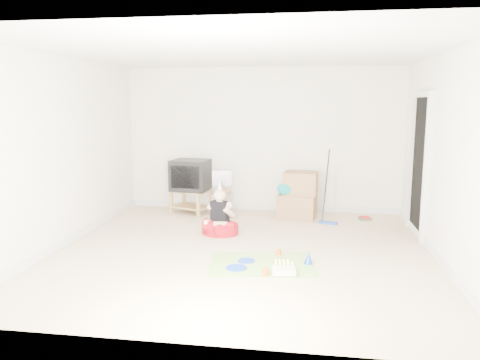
# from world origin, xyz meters

# --- Properties ---
(ground) EXTENTS (5.00, 5.00, 0.00)m
(ground) POSITION_xyz_m (0.00, 0.00, 0.00)
(ground) COLOR beige
(ground) RESTS_ON ground
(doorway_recess) EXTENTS (0.02, 0.90, 2.05)m
(doorway_recess) POSITION_xyz_m (2.48, 1.20, 1.02)
(doorway_recess) COLOR black
(doorway_recess) RESTS_ON ground
(tv_stand) EXTENTS (0.78, 0.65, 0.42)m
(tv_stand) POSITION_xyz_m (-1.24, 2.03, 0.25)
(tv_stand) COLOR #A9834C
(tv_stand) RESTS_ON ground
(crt_tv) EXTENTS (0.69, 0.59, 0.55)m
(crt_tv) POSITION_xyz_m (-1.24, 2.03, 0.69)
(crt_tv) COLOR black
(crt_tv) RESTS_ON tv_stand
(folding_chair) EXTENTS (0.42, 0.41, 0.80)m
(folding_chair) POSITION_xyz_m (-0.65, 1.90, 0.39)
(folding_chair) COLOR #9B9BA1
(folding_chair) RESTS_ON ground
(cardboard_boxes) EXTENTS (0.70, 0.57, 0.80)m
(cardboard_boxes) POSITION_xyz_m (0.67, 1.94, 0.39)
(cardboard_boxes) COLOR #9B714B
(cardboard_boxes) RESTS_ON ground
(floor_mop) EXTENTS (0.32, 0.39, 1.20)m
(floor_mop) POSITION_xyz_m (1.18, 1.62, 0.26)
(floor_mop) COLOR #2345B3
(floor_mop) RESTS_ON ground
(book_pile) EXTENTS (0.20, 0.24, 0.05)m
(book_pile) POSITION_xyz_m (1.82, 1.99, 0.02)
(book_pile) COLOR #27764A
(book_pile) RESTS_ON ground
(seated_woman) EXTENTS (0.75, 0.75, 0.83)m
(seated_woman) POSITION_xyz_m (-0.47, 0.78, 0.18)
(seated_woman) COLOR #AF101D
(seated_woman) RESTS_ON ground
(party_mat) EXTENTS (1.39, 1.09, 0.01)m
(party_mat) POSITION_xyz_m (0.30, -0.49, 0.00)
(party_mat) COLOR #F4338B
(party_mat) RESTS_ON ground
(birthday_cake) EXTENTS (0.29, 0.24, 0.14)m
(birthday_cake) POSITION_xyz_m (0.59, -0.79, 0.04)
(birthday_cake) COLOR white
(birthday_cake) RESTS_ON party_mat
(blue_plate_near) EXTENTS (0.26, 0.26, 0.01)m
(blue_plate_near) POSITION_xyz_m (0.11, -0.42, 0.01)
(blue_plate_near) COLOR #1743BA
(blue_plate_near) RESTS_ON party_mat
(blue_plate_far) EXTENTS (0.31, 0.31, 0.01)m
(blue_plate_far) POSITION_xyz_m (0.02, -0.69, 0.01)
(blue_plate_far) COLOR #1743BA
(blue_plate_far) RESTS_ON party_mat
(orange_cup_near) EXTENTS (0.08, 0.08, 0.08)m
(orange_cup_near) POSITION_xyz_m (0.49, -0.12, 0.04)
(orange_cup_near) COLOR #D75117
(orange_cup_near) RESTS_ON party_mat
(orange_cup_far) EXTENTS (0.10, 0.10, 0.08)m
(orange_cup_far) POSITION_xyz_m (0.39, -0.87, 0.05)
(orange_cup_far) COLOR #D75117
(orange_cup_far) RESTS_ON party_mat
(blue_party_hat) EXTENTS (0.14, 0.14, 0.16)m
(blue_party_hat) POSITION_xyz_m (0.87, -0.40, 0.08)
(blue_party_hat) COLOR #1945B3
(blue_party_hat) RESTS_ON party_mat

